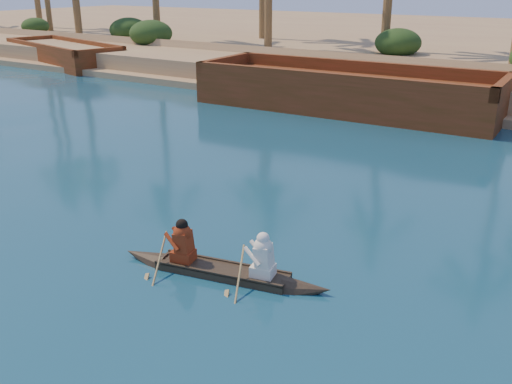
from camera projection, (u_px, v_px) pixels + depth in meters
The scene contains 3 objects.
canoe at pixel (222, 264), 11.60m from camera, with size 4.62×1.49×1.27m.
barge_left at pixel (64, 55), 40.14m from camera, with size 11.60×6.33×1.84m.
barge_mid at pixel (346, 92), 26.30m from camera, with size 13.91×5.02×2.30m.
Camera 1 is at (3.78, -2.33, 5.70)m, focal length 40.00 mm.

